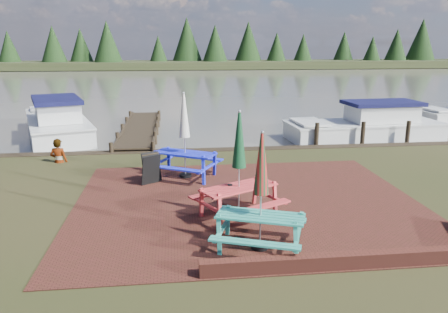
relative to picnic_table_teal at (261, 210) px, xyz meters
name	(u,v)px	position (x,y,z in m)	size (l,w,h in m)	color
ground	(255,218)	(0.20, 1.62, -0.86)	(120.00, 120.00, 0.00)	black
paving	(248,203)	(0.20, 2.62, -0.85)	(9.00, 7.50, 0.02)	#3C1B13
brick_wall	(387,254)	(2.34, -0.79, -0.71)	(6.21, 1.79, 0.30)	#4C1E16
water	(191,83)	(0.20, 38.62, -0.86)	(120.00, 60.00, 0.02)	#4A4840
far_treeline	(183,48)	(0.20, 67.62, 2.43)	(120.00, 10.00, 8.10)	black
picnic_table_teal	(261,210)	(0.00, 0.00, 0.00)	(2.20, 2.08, 2.44)	teal
picnic_table_red	(239,182)	(-0.18, 1.71, 0.05)	(2.42, 2.33, 2.59)	#B72F30
picnic_table_blue	(185,149)	(-1.36, 5.13, 0.07)	(2.48, 2.40, 2.64)	#1C27D8
chalkboard	(151,168)	(-2.39, 4.60, -0.38)	(0.60, 0.79, 0.92)	black
jetty	(140,128)	(-3.30, 12.90, -0.74)	(1.76, 9.08, 1.00)	black
boat_jetty	(57,124)	(-7.11, 12.84, -0.43)	(4.67, 7.66, 2.10)	beige
boat_near	(367,127)	(7.06, 10.63, -0.49)	(7.16, 2.88, 1.90)	beige
person	(57,139)	(-5.75, 7.40, -0.01)	(0.62, 0.40, 1.69)	gray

